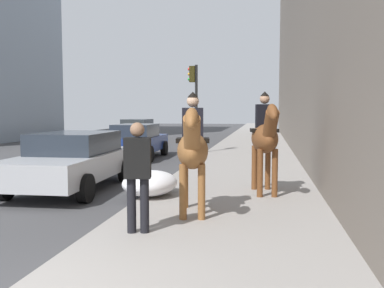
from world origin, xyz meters
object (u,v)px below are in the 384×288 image
(car_mid_lane, at_px, (136,130))
(car_far_lane, at_px, (137,141))
(mounted_horse_near, at_px, (193,148))
(mounted_horse_far, at_px, (265,137))
(pedestrian_greeting, at_px, (138,170))
(traffic_light_near_curb, at_px, (194,95))
(car_near_lane, at_px, (72,160))

(car_mid_lane, height_order, car_far_lane, same)
(mounted_horse_near, relative_size, mounted_horse_far, 0.96)
(pedestrian_greeting, bearing_deg, traffic_light_near_curb, -5.78)
(mounted_horse_near, bearing_deg, car_near_lane, -134.28)
(pedestrian_greeting, height_order, car_mid_lane, pedestrian_greeting)
(car_near_lane, xyz_separation_m, car_mid_lane, (16.35, 3.39, -0.00))
(car_mid_lane, bearing_deg, car_near_lane, 13.96)
(car_far_lane, bearing_deg, mounted_horse_near, -158.48)
(car_near_lane, relative_size, car_far_lane, 1.06)
(mounted_horse_far, bearing_deg, pedestrian_greeting, -38.24)
(mounted_horse_near, height_order, car_near_lane, mounted_horse_near)
(car_mid_lane, height_order, traffic_light_near_curb, traffic_light_near_curb)
(mounted_horse_far, bearing_deg, car_near_lane, -103.49)
(mounted_horse_far, bearing_deg, traffic_light_near_curb, -169.94)
(car_near_lane, relative_size, car_mid_lane, 1.14)
(pedestrian_greeting, distance_m, car_mid_lane, 21.11)
(car_mid_lane, bearing_deg, pedestrian_greeting, 19.54)
(mounted_horse_far, height_order, traffic_light_near_curb, traffic_light_near_curb)
(mounted_horse_far, relative_size, car_far_lane, 0.54)
(mounted_horse_far, height_order, car_far_lane, mounted_horse_far)
(mounted_horse_near, xyz_separation_m, car_mid_lane, (18.87, 6.92, -0.58))
(traffic_light_near_curb, bearing_deg, car_far_lane, 124.65)
(mounted_horse_near, distance_m, pedestrian_greeting, 1.45)
(mounted_horse_far, bearing_deg, car_mid_lane, -163.08)
(car_far_lane, bearing_deg, car_mid_lane, 16.21)
(mounted_horse_far, height_order, pedestrian_greeting, mounted_horse_far)
(car_near_lane, height_order, car_far_lane, same)
(car_far_lane, xyz_separation_m, traffic_light_near_curb, (1.50, -2.17, 1.92))
(mounted_horse_near, distance_m, car_near_lane, 4.37)
(car_near_lane, relative_size, traffic_light_near_curb, 1.15)
(car_mid_lane, bearing_deg, traffic_light_near_curb, 35.20)
(pedestrian_greeting, bearing_deg, mounted_horse_far, -40.27)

